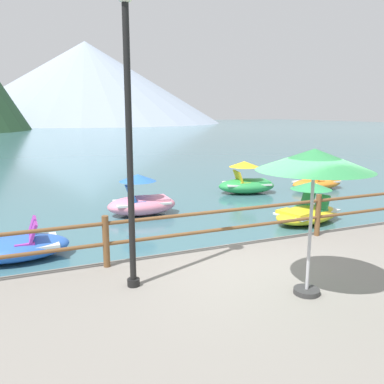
# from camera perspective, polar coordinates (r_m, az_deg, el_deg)

# --- Properties ---
(ground_plane) EXTENTS (200.00, 200.00, 0.00)m
(ground_plane) POSITION_cam_1_polar(r_m,az_deg,el_deg) (45.67, -18.65, 6.73)
(ground_plane) COLOR #3D6B75
(promenade_dock) EXTENTS (28.00, 8.00, 0.40)m
(promenade_dock) POSITION_cam_1_polar(r_m,az_deg,el_deg) (5.71, 23.43, -20.92)
(promenade_dock) COLOR gray
(promenade_dock) RESTS_ON ground
(dock_railing) EXTENTS (23.92, 0.12, 0.95)m
(dock_railing) POSITION_cam_1_polar(r_m,az_deg,el_deg) (8.17, 4.54, -4.22)
(dock_railing) COLOR brown
(dock_railing) RESTS_ON promenade_dock
(lamp_post) EXTENTS (0.28, 0.28, 4.54)m
(lamp_post) POSITION_cam_1_polar(r_m,az_deg,el_deg) (6.16, -8.97, 10.68)
(lamp_post) COLOR black
(lamp_post) RESTS_ON promenade_dock
(beach_umbrella) EXTENTS (1.70, 1.70, 2.24)m
(beach_umbrella) POSITION_cam_1_polar(r_m,az_deg,el_deg) (6.11, 16.89, 4.09)
(beach_umbrella) COLOR #B2B2B7
(beach_umbrella) RESTS_ON promenade_dock
(pedal_boat_0) EXTENTS (2.22, 1.29, 0.84)m
(pedal_boat_0) POSITION_cam_1_polar(r_m,az_deg,el_deg) (9.64, -23.60, -7.17)
(pedal_boat_0) COLOR blue
(pedal_boat_0) RESTS_ON ground
(pedal_boat_1) EXTENTS (2.20, 1.31, 1.28)m
(pedal_boat_1) POSITION_cam_1_polar(r_m,az_deg,el_deg) (12.62, -7.14, -1.25)
(pedal_boat_1) COLOR pink
(pedal_boat_1) RESTS_ON ground
(pedal_boat_2) EXTENTS (2.46, 1.72, 1.27)m
(pedal_boat_2) POSITION_cam_1_polar(r_m,az_deg,el_deg) (16.01, 7.69, 1.36)
(pedal_boat_2) COLOR green
(pedal_boat_2) RESTS_ON ground
(pedal_boat_3) EXTENTS (2.61, 1.84, 1.18)m
(pedal_boat_3) POSITION_cam_1_polar(r_m,az_deg,el_deg) (12.18, 16.01, -2.35)
(pedal_boat_3) COLOR yellow
(pedal_boat_3) RESTS_ON ground
(pedal_boat_4) EXTENTS (2.47, 1.29, 0.82)m
(pedal_boat_4) POSITION_cam_1_polar(r_m,az_deg,el_deg) (17.54, 17.26, 1.22)
(pedal_boat_4) COLOR orange
(pedal_boat_4) RESTS_ON ground
(distant_peak) EXTENTS (74.08, 74.08, 22.05)m
(distant_peak) POSITION_cam_1_polar(r_m,az_deg,el_deg) (119.71, -14.67, 14.70)
(distant_peak) COLOR #93A3B7
(distant_peak) RESTS_ON ground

